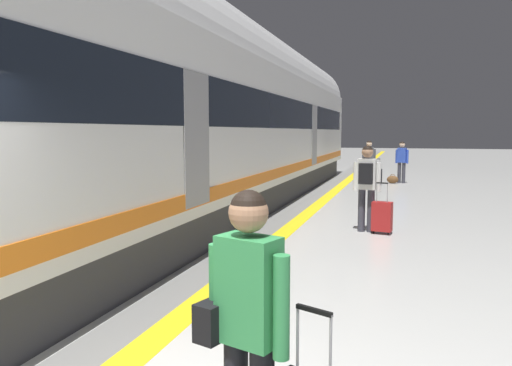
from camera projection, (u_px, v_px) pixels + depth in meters
name	position (u px, v px, depth m)	size (l,w,h in m)	color
safety_line_strip	(308.00, 213.00, 12.40)	(0.36, 80.00, 0.01)	yellow
tactile_edge_band	(294.00, 212.00, 12.50)	(0.69, 80.00, 0.01)	slate
high_speed_train	(215.00, 112.00, 12.08)	(2.94, 29.01, 4.97)	#38383D
traveller_foreground	(246.00, 317.00, 2.78)	(0.56, 0.34, 1.71)	black
passenger_near	(367.00, 181.00, 9.94)	(0.54, 0.35, 1.74)	#383842
suitcase_near	(382.00, 216.00, 9.81)	(0.41, 0.29, 1.03)	#A51E1E
passenger_mid	(402.00, 159.00, 19.44)	(0.49, 0.27, 1.63)	#383842
duffel_bag_mid	(393.00, 179.00, 19.41)	(0.44, 0.26, 0.36)	brown
passenger_far	(369.00, 159.00, 19.08)	(0.50, 0.29, 1.67)	#383842
suitcase_far	(377.00, 176.00, 18.79)	(0.42, 0.30, 1.00)	black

